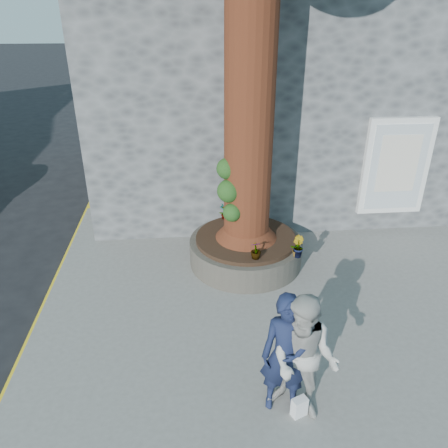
{
  "coord_description": "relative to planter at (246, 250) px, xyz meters",
  "views": [
    {
      "loc": [
        -0.34,
        -5.72,
        4.97
      ],
      "look_at": [
        0.31,
        1.56,
        1.25
      ],
      "focal_mm": 35.0,
      "sensor_mm": 36.0,
      "label": 1
    }
  ],
  "objects": [
    {
      "name": "ground",
      "position": [
        -0.8,
        -2.0,
        -0.41
      ],
      "size": [
        120.0,
        120.0,
        0.0
      ],
      "primitive_type": "plane",
      "color": "black",
      "rests_on": "ground"
    },
    {
      "name": "pavement",
      "position": [
        0.7,
        -1.0,
        -0.35
      ],
      "size": [
        9.0,
        8.0,
        0.12
      ],
      "primitive_type": "cube",
      "color": "slate",
      "rests_on": "ground"
    },
    {
      "name": "yellow_line",
      "position": [
        -3.85,
        -1.0,
        -0.41
      ],
      "size": [
        0.1,
        30.0,
        0.01
      ],
      "primitive_type": "cube",
      "color": "yellow",
      "rests_on": "ground"
    },
    {
      "name": "stone_shop",
      "position": [
        1.7,
        5.2,
        2.75
      ],
      "size": [
        10.3,
        8.3,
        6.3
      ],
      "color": "#454749",
      "rests_on": "ground"
    },
    {
      "name": "planter",
      "position": [
        0.0,
        0.0,
        0.0
      ],
      "size": [
        2.3,
        2.3,
        0.6
      ],
      "color": "black",
      "rests_on": "pavement"
    },
    {
      "name": "man",
      "position": [
        0.01,
        -3.65,
        0.59
      ],
      "size": [
        0.71,
        0.53,
        1.76
      ],
      "primitive_type": "imported",
      "rotation": [
        0.0,
        0.0,
        -0.18
      ],
      "color": "#151D3B",
      "rests_on": "pavement"
    },
    {
      "name": "woman",
      "position": [
        0.21,
        -3.77,
        0.61
      ],
      "size": [
        1.11,
        1.05,
        1.81
      ],
      "primitive_type": "imported",
      "rotation": [
        0.0,
        0.0,
        -0.57
      ],
      "color": "#B0AFA8",
      "rests_on": "pavement"
    },
    {
      "name": "shopping_bag",
      "position": [
        0.2,
        -3.83,
        -0.15
      ],
      "size": [
        0.23,
        0.19,
        0.28
      ],
      "primitive_type": "cube",
      "rotation": [
        0.0,
        0.0,
        0.4
      ],
      "color": "white",
      "rests_on": "pavement"
    },
    {
      "name": "plant_a",
      "position": [
        -0.39,
        0.85,
        0.48
      ],
      "size": [
        0.22,
        0.22,
        0.35
      ],
      "primitive_type": "imported",
      "rotation": [
        0.0,
        0.0,
        0.74
      ],
      "color": "gray",
      "rests_on": "planter"
    },
    {
      "name": "plant_b",
      "position": [
        0.85,
        -0.85,
        0.51
      ],
      "size": [
        0.27,
        0.27,
        0.41
      ],
      "primitive_type": "imported",
      "rotation": [
        0.0,
        0.0,
        1.8
      ],
      "color": "gray",
      "rests_on": "planter"
    },
    {
      "name": "plant_c",
      "position": [
        0.07,
        -0.85,
        0.48
      ],
      "size": [
        0.2,
        0.2,
        0.35
      ],
      "primitive_type": "imported",
      "rotation": [
        0.0,
        0.0,
        3.19
      ],
      "color": "gray",
      "rests_on": "planter"
    },
    {
      "name": "plant_d",
      "position": [
        0.85,
        -0.85,
        0.45
      ],
      "size": [
        0.33,
        0.33,
        0.28
      ],
      "primitive_type": "imported",
      "rotation": [
        0.0,
        0.0,
        5.65
      ],
      "color": "gray",
      "rests_on": "planter"
    }
  ]
}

